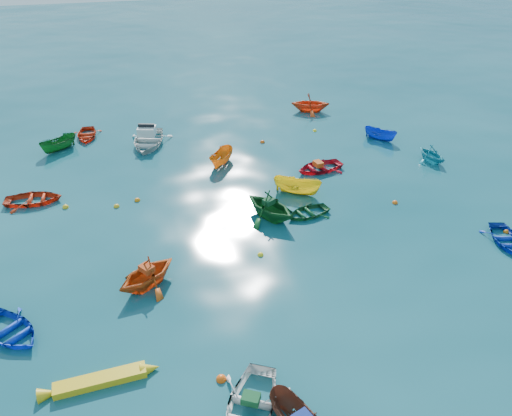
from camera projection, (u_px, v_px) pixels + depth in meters
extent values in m
plane|color=#0A404E|center=(282.00, 268.00, 23.76)|extent=(160.00, 160.00, 0.00)
imported|color=#0F39C4|center=(11.00, 335.00, 20.10)|extent=(3.77, 3.86, 0.65)
imported|color=white|center=(250.00, 411.00, 17.08)|extent=(3.81, 4.20, 0.71)
imported|color=#0D2FA5|center=(506.00, 243.00, 25.55)|extent=(2.78, 3.37, 0.61)
imported|color=#D14D13|center=(148.00, 285.00, 22.69)|extent=(3.91, 3.81, 1.57)
imported|color=yellow|center=(297.00, 193.00, 29.88)|extent=(3.07, 2.54, 1.14)
imported|color=#125128|center=(307.00, 215.00, 27.82)|extent=(2.95, 2.42, 0.54)
imported|color=teal|center=(430.00, 161.00, 33.67)|extent=(2.38, 2.64, 1.22)
imported|color=red|center=(34.00, 202.00, 28.98)|extent=(3.33, 2.47, 0.66)
imported|color=orange|center=(222.00, 164.00, 33.24)|extent=(2.42, 2.88, 1.07)
imported|color=#13531F|center=(270.00, 218.00, 27.57)|extent=(4.10, 4.25, 1.72)
imported|color=red|center=(319.00, 170.00, 32.49)|extent=(3.57, 2.87, 0.66)
imported|color=#0E32B9|center=(379.00, 139.00, 36.73)|extent=(2.32, 2.52, 0.97)
imported|color=red|center=(87.00, 137.00, 37.05)|extent=(2.18, 2.99, 0.61)
imported|color=#EB4516|center=(310.00, 111.00, 41.64)|extent=(3.78, 3.50, 1.64)
imported|color=#14571E|center=(60.00, 150.00, 35.10)|extent=(2.86, 2.58, 1.09)
imported|color=silver|center=(148.00, 145.00, 35.92)|extent=(4.15, 5.00, 1.50)
cube|color=#134E25|center=(251.00, 399.00, 16.90)|extent=(0.75, 0.69, 0.29)
cube|color=#BF3C13|center=(147.00, 269.00, 22.24)|extent=(0.74, 0.78, 0.30)
cube|color=#0F3F1F|center=(269.00, 201.00, 27.10)|extent=(0.76, 0.71, 0.30)
cube|color=#D45015|center=(318.00, 164.00, 32.20)|extent=(0.61, 0.73, 0.31)
sphere|color=#ED500C|center=(221.00, 380.00, 18.20)|extent=(0.38, 0.38, 0.38)
sphere|color=yellow|center=(260.00, 255.00, 24.64)|extent=(0.30, 0.30, 0.30)
sphere|color=#D2630B|center=(506.00, 232.00, 26.35)|extent=(0.31, 0.31, 0.31)
sphere|color=gold|center=(66.00, 208.00, 28.49)|extent=(0.36, 0.36, 0.36)
sphere|color=orange|center=(137.00, 201.00, 29.15)|extent=(0.34, 0.34, 0.34)
sphere|color=yellow|center=(220.00, 164.00, 33.27)|extent=(0.34, 0.34, 0.34)
sphere|color=#F25D0D|center=(395.00, 203.00, 28.91)|extent=(0.33, 0.33, 0.33)
sphere|color=gold|center=(117.00, 207.00, 28.56)|extent=(0.34, 0.34, 0.34)
sphere|color=#DE4C0C|center=(262.00, 142.00, 36.25)|extent=(0.35, 0.35, 0.35)
sphere|color=yellow|center=(315.00, 131.00, 38.06)|extent=(0.31, 0.31, 0.31)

